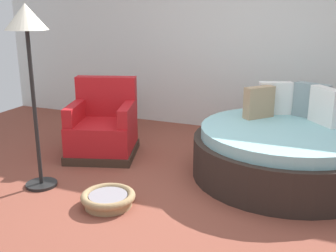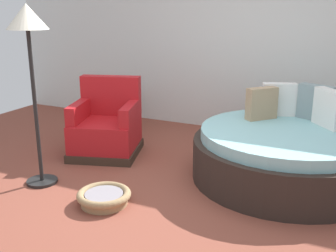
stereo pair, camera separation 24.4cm
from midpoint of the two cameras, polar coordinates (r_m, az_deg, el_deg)
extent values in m
cube|color=brown|center=(4.11, -0.73, -9.68)|extent=(8.00, 8.00, 0.02)
cube|color=silver|center=(6.05, 8.58, 11.73)|extent=(8.00, 0.12, 2.64)
cylinder|color=#2D231E|center=(4.58, 14.33, -4.27)|extent=(1.96, 1.96, 0.43)
cylinder|color=#8CC6CC|center=(4.50, 14.58, -0.97)|extent=(1.80, 1.80, 0.12)
cube|color=white|center=(4.69, 19.69, 2.62)|extent=(0.35, 0.38, 0.40)
cube|color=gray|center=(4.92, 18.04, 3.37)|extent=(0.41, 0.25, 0.40)
cube|color=white|center=(4.99, 13.34, 3.81)|extent=(0.40, 0.25, 0.38)
cube|color=tan|center=(4.77, 11.14, 3.26)|extent=(0.33, 0.35, 0.36)
cube|color=#38281E|center=(5.18, -10.37, -3.54)|extent=(1.00, 1.00, 0.10)
cube|color=red|center=(5.11, -10.49, -1.23)|extent=(0.96, 0.96, 0.34)
cube|color=red|center=(5.30, -9.88, 4.12)|extent=(0.77, 0.38, 0.50)
cube|color=red|center=(5.13, -14.11, 1.86)|extent=(0.32, 0.69, 0.22)
cube|color=red|center=(4.96, -7.09, 1.76)|extent=(0.32, 0.69, 0.22)
cylinder|color=#9E7F56|center=(3.94, -10.11, -10.50)|extent=(0.44, 0.44, 0.06)
torus|color=#9E7F56|center=(3.91, -10.16, -9.65)|extent=(0.51, 0.51, 0.07)
cylinder|color=gray|center=(3.91, -10.15, -9.78)|extent=(0.36, 0.36, 0.05)
cylinder|color=#2D231E|center=(6.40, -8.64, 2.17)|extent=(0.08, 0.08, 0.48)
cylinder|color=#2D231E|center=(6.34, -8.74, 4.45)|extent=(0.44, 0.44, 0.04)
cylinder|color=black|center=(4.52, -18.71, -7.71)|extent=(0.32, 0.32, 0.03)
cylinder|color=black|center=(4.27, -19.67, 2.03)|extent=(0.04, 0.04, 1.55)
cone|color=silver|center=(4.16, -20.88, 14.06)|extent=(0.40, 0.40, 0.24)
camera|label=1|loc=(0.12, -91.58, -0.47)|focal=43.72mm
camera|label=2|loc=(0.12, 88.42, 0.47)|focal=43.72mm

